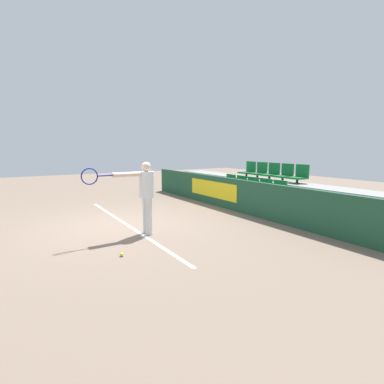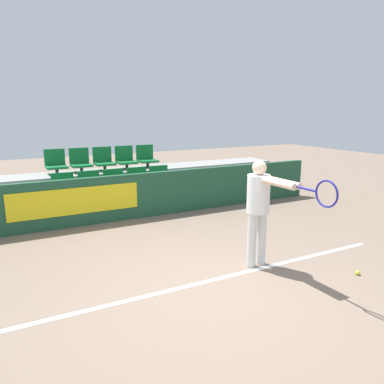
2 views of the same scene
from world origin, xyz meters
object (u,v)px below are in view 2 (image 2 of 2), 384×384
(stadium_chair_6, at_px, (80,162))
(tennis_player, at_px, (261,203))
(tennis_ball, at_px, (358,273))
(stadium_chair_1, at_px, (90,186))
(stadium_chair_0, at_px, (64,188))
(stadium_chair_3, at_px, (139,182))
(stadium_chair_8, at_px, (126,159))
(stadium_chair_4, at_px, (161,179))
(stadium_chair_2, at_px, (115,184))
(stadium_chair_7, at_px, (104,160))
(stadium_chair_9, at_px, (146,158))
(stadium_chair_5, at_px, (56,163))

(stadium_chair_6, height_order, tennis_player, tennis_player)
(tennis_ball, bearing_deg, stadium_chair_1, 118.31)
(stadium_chair_0, height_order, stadium_chair_3, same)
(stadium_chair_6, relative_size, tennis_ball, 8.24)
(stadium_chair_0, xyz_separation_m, stadium_chair_3, (1.63, 0.00, 0.00))
(stadium_chair_0, distance_m, tennis_ball, 5.69)
(stadium_chair_0, relative_size, stadium_chair_8, 1.00)
(stadium_chair_3, xyz_separation_m, stadium_chair_4, (0.54, 0.00, 0.00))
(stadium_chair_3, height_order, stadium_chair_4, same)
(stadium_chair_2, height_order, stadium_chair_3, same)
(stadium_chair_4, bearing_deg, stadium_chair_3, 180.00)
(stadium_chair_4, relative_size, stadium_chair_6, 1.00)
(stadium_chair_0, xyz_separation_m, stadium_chair_4, (2.17, 0.00, 0.00))
(stadium_chair_8, xyz_separation_m, tennis_ball, (1.47, -5.63, -1.02))
(stadium_chair_7, bearing_deg, stadium_chair_9, 0.00)
(stadium_chair_1, height_order, stadium_chair_4, same)
(stadium_chair_6, distance_m, stadium_chair_8, 1.09)
(stadium_chair_4, xyz_separation_m, tennis_player, (-0.12, -3.88, 0.32))
(stadium_chair_0, bearing_deg, stadium_chair_2, 0.00)
(stadium_chair_0, height_order, stadium_chair_2, same)
(stadium_chair_2, distance_m, stadium_chair_9, 1.47)
(stadium_chair_3, distance_m, stadium_chair_8, 0.98)
(stadium_chair_3, distance_m, stadium_chair_7, 1.12)
(stadium_chair_0, distance_m, stadium_chair_4, 2.17)
(stadium_chair_8, bearing_deg, stadium_chair_4, -58.69)
(stadium_chair_7, bearing_deg, stadium_chair_3, -58.69)
(stadium_chair_2, bearing_deg, stadium_chair_8, 58.69)
(stadium_chair_2, xyz_separation_m, tennis_player, (0.97, -3.88, 0.32))
(stadium_chair_3, height_order, stadium_chair_7, stadium_chair_7)
(stadium_chair_0, distance_m, stadium_chair_1, 0.54)
(stadium_chair_2, relative_size, stadium_chair_8, 1.00)
(stadium_chair_1, relative_size, stadium_chair_4, 1.00)
(stadium_chair_3, xyz_separation_m, stadium_chair_7, (-0.54, 0.89, 0.41))
(stadium_chair_2, xyz_separation_m, stadium_chair_4, (1.09, 0.00, 0.00))
(stadium_chair_0, xyz_separation_m, stadium_chair_2, (1.09, 0.00, 0.00))
(stadium_chair_0, height_order, tennis_ball, stadium_chair_0)
(stadium_chair_0, height_order, stadium_chair_1, same)
(stadium_chair_1, height_order, tennis_player, tennis_player)
(stadium_chair_4, bearing_deg, stadium_chair_0, 180.00)
(stadium_chair_1, relative_size, stadium_chair_9, 1.00)
(stadium_chair_0, distance_m, stadium_chair_2, 1.09)
(stadium_chair_3, bearing_deg, stadium_chair_6, 140.58)
(stadium_chair_2, distance_m, stadium_chair_5, 1.47)
(stadium_chair_0, distance_m, stadium_chair_7, 1.47)
(stadium_chair_4, height_order, tennis_player, tennis_player)
(stadium_chair_8, height_order, tennis_player, tennis_player)
(stadium_chair_6, bearing_deg, stadium_chair_8, 0.00)
(tennis_player, distance_m, tennis_ball, 1.64)
(stadium_chair_8, bearing_deg, stadium_chair_9, 0.00)
(stadium_chair_5, bearing_deg, stadium_chair_1, -58.69)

